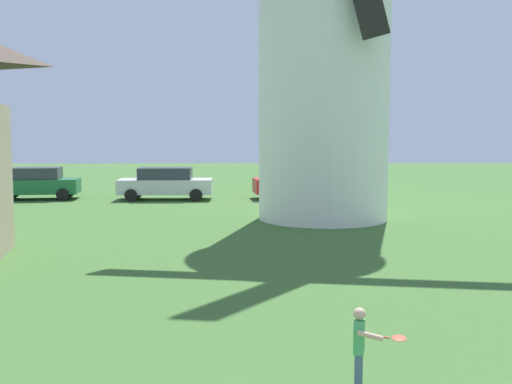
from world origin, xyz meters
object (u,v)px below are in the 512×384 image
Objects in this scene: player_far at (361,343)px; parked_car_red at (299,182)px; parked_car_silver at (166,183)px; windmill at (325,13)px; parked_car_green at (37,183)px.

player_far is 0.23× the size of parked_car_red.
parked_car_silver reaches higher than player_far.
windmill reaches higher than parked_car_silver.
parked_car_green is (-11.63, 21.94, 0.21)m from player_far.
parked_car_red is (1.18, 22.10, 0.21)m from player_far.
parked_car_green is 6.27m from parked_car_silver.
windmill is at bearing 84.55° from player_far.
windmill is at bearing -87.89° from parked_car_red.
windmill is at bearing -44.39° from parked_car_silver.
parked_car_silver and parked_car_red have the same top height.
parked_car_green is at bearing 117.92° from player_far.
windmill is 3.58× the size of parked_car_silver.
parked_car_green is 0.89× the size of parked_car_red.
parked_car_silver is 0.98× the size of parked_car_red.
parked_car_silver is at bearing 103.84° from player_far.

